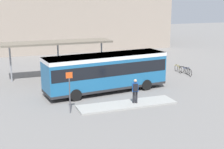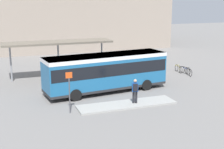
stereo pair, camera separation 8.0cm
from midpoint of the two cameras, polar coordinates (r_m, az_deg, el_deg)
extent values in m
plane|color=slate|center=(25.80, -0.97, -3.06)|extent=(120.00, 120.00, 0.00)
cube|color=#9E9E99|center=(22.49, 2.83, -5.48)|extent=(7.17, 1.80, 0.12)
cube|color=#1E6093|center=(25.37, -0.98, 0.63)|extent=(10.33, 3.73, 2.71)
cube|color=white|center=(25.12, -0.99, 3.31)|extent=(10.35, 3.76, 0.30)
cube|color=black|center=(25.29, -0.98, 1.35)|extent=(10.13, 3.74, 0.95)
cube|color=black|center=(27.80, 8.39, 2.33)|extent=(0.36, 2.32, 1.04)
cube|color=#28282B|center=(25.68, -0.97, -2.10)|extent=(10.34, 3.74, 0.20)
cylinder|color=black|center=(28.14, 3.69, -0.72)|extent=(0.93, 0.39, 0.90)
cylinder|color=black|center=(26.15, 6.39, -1.90)|extent=(0.93, 0.39, 0.90)
cylinder|color=black|center=(25.64, -8.48, -2.28)|extent=(0.93, 0.39, 0.90)
cylinder|color=black|center=(23.44, -6.58, -3.75)|extent=(0.93, 0.39, 0.90)
cylinder|color=#232328|center=(22.49, 4.07, -4.17)|extent=(0.16, 0.16, 0.87)
cylinder|color=#232328|center=(22.51, 4.56, -4.16)|extent=(0.16, 0.16, 0.87)
cube|color=#194799|center=(22.28, 4.35, -2.31)|extent=(0.49, 0.36, 0.65)
cube|color=black|center=(22.06, 4.40, -2.39)|extent=(0.38, 0.30, 0.49)
sphere|color=tan|center=(22.16, 4.37, -1.15)|extent=(0.23, 0.23, 0.23)
torus|color=black|center=(32.42, 13.51, 0.69)|extent=(0.17, 0.73, 0.73)
torus|color=black|center=(31.54, 14.22, 0.29)|extent=(0.17, 0.73, 0.73)
cylinder|color=black|center=(31.93, 13.89, 0.92)|extent=(0.17, 0.77, 0.04)
cylinder|color=black|center=(31.78, 14.01, 0.74)|extent=(0.04, 0.04, 0.36)
cube|color=black|center=(31.74, 14.03, 1.06)|extent=(0.10, 0.19, 0.04)
cylinder|color=black|center=(32.26, 13.61, 1.22)|extent=(0.48, 0.11, 0.03)
torus|color=black|center=(32.31, 13.83, 0.59)|extent=(0.14, 0.69, 0.69)
torus|color=black|center=(32.99, 12.78, 0.91)|extent=(0.14, 0.69, 0.69)
cylinder|color=#2847AD|center=(32.60, 13.32, 1.14)|extent=(0.13, 0.72, 0.04)
cylinder|color=#2847AD|center=(32.73, 13.12, 1.10)|extent=(0.04, 0.04, 0.34)
cube|color=black|center=(32.70, 13.14, 1.38)|extent=(0.09, 0.19, 0.04)
cylinder|color=#2847AD|center=(32.31, 13.75, 1.15)|extent=(0.48, 0.10, 0.03)
torus|color=black|center=(33.51, 11.79, 1.19)|extent=(0.13, 0.72, 0.72)
torus|color=black|center=(32.65, 12.50, 0.83)|extent=(0.13, 0.72, 0.72)
cylinder|color=gold|center=(33.03, 12.16, 1.41)|extent=(0.12, 0.76, 0.04)
cylinder|color=gold|center=(32.89, 12.28, 1.25)|extent=(0.04, 0.04, 0.35)
cube|color=black|center=(32.85, 12.30, 1.55)|extent=(0.09, 0.19, 0.04)
cylinder|color=gold|center=(33.36, 11.88, 1.70)|extent=(0.48, 0.09, 0.03)
cube|color=#706656|center=(30.04, -9.82, 5.81)|extent=(10.27, 2.54, 0.18)
cylinder|color=gray|center=(29.90, -17.94, 1.89)|extent=(0.16, 0.16, 3.33)
cylinder|color=gray|center=(31.36, -1.81, 3.08)|extent=(0.16, 0.16, 3.33)
cylinder|color=gray|center=(30.33, -9.69, 2.52)|extent=(0.16, 0.16, 3.33)
cylinder|color=slate|center=(28.55, -7.89, -0.89)|extent=(0.67, 0.67, 0.63)
sphere|color=#337F38|center=(28.40, -7.93, 0.30)|extent=(0.77, 0.77, 0.77)
cylinder|color=#4C4C51|center=(20.81, -7.65, -3.88)|extent=(0.08, 0.08, 2.40)
cube|color=#D84C19|center=(20.43, -7.78, -0.13)|extent=(0.44, 0.03, 0.40)
camera|label=1|loc=(0.04, -89.91, 0.02)|focal=50.00mm
camera|label=2|loc=(0.04, 90.09, -0.02)|focal=50.00mm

